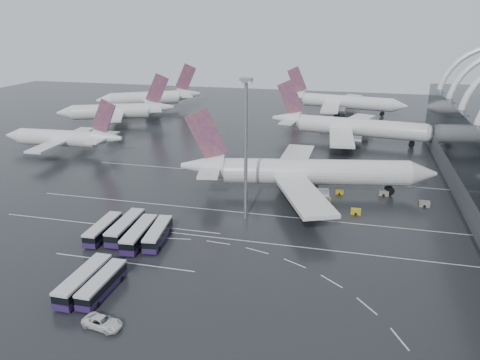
% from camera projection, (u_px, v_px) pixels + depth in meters
% --- Properties ---
extents(ground, '(420.00, 420.00, 0.00)m').
position_uv_depth(ground, '(267.00, 239.00, 95.21)').
color(ground, black).
rests_on(ground, ground).
extents(lane_marking_near, '(120.00, 0.25, 0.01)m').
position_uv_depth(lane_marking_near, '(266.00, 243.00, 93.38)').
color(lane_marking_near, silver).
rests_on(lane_marking_near, ground).
extents(lane_marking_mid, '(120.00, 0.25, 0.01)m').
position_uv_depth(lane_marking_mid, '(277.00, 216.00, 106.21)').
color(lane_marking_mid, silver).
rests_on(lane_marking_mid, ground).
extents(lane_marking_far, '(120.00, 0.25, 0.01)m').
position_uv_depth(lane_marking_far, '(294.00, 178.00, 131.87)').
color(lane_marking_far, silver).
rests_on(lane_marking_far, ground).
extents(bus_bay_line_south, '(28.00, 0.25, 0.01)m').
position_uv_depth(bus_bay_line_south, '(123.00, 262.00, 86.07)').
color(bus_bay_line_south, silver).
rests_on(bus_bay_line_south, ground).
extents(bus_bay_line_north, '(28.00, 0.25, 0.01)m').
position_uv_depth(bus_bay_line_north, '(158.00, 227.00, 100.74)').
color(bus_bay_line_north, silver).
rests_on(bus_bay_line_north, ground).
extents(airliner_main, '(64.43, 55.68, 21.90)m').
position_uv_depth(airliner_main, '(303.00, 172.00, 118.62)').
color(airliner_main, silver).
rests_on(airliner_main, ground).
extents(airliner_gate_b, '(61.90, 55.16, 21.49)m').
position_uv_depth(airliner_gate_b, '(352.00, 127.00, 168.12)').
color(airliner_gate_b, silver).
rests_on(airliner_gate_b, ground).
extents(airliner_gate_c, '(58.43, 53.09, 20.88)m').
position_uv_depth(airliner_gate_c, '(340.00, 102.00, 220.12)').
color(airliner_gate_c, silver).
rests_on(airliner_gate_c, ground).
extents(jet_remote_west, '(42.36, 34.10, 18.48)m').
position_uv_depth(jet_remote_west, '(65.00, 138.00, 155.22)').
color(jet_remote_west, silver).
rests_on(jet_remote_west, ground).
extents(jet_remote_mid, '(46.37, 37.84, 21.01)m').
position_uv_depth(jet_remote_mid, '(118.00, 111.00, 197.05)').
color(jet_remote_mid, silver).
rests_on(jet_remote_mid, ground).
extents(jet_remote_far, '(46.16, 37.86, 21.89)m').
position_uv_depth(jet_remote_far, '(151.00, 98.00, 228.06)').
color(jet_remote_far, silver).
rests_on(jet_remote_far, ground).
extents(bus_row_near_a, '(3.38, 12.47, 3.04)m').
position_uv_depth(bus_row_near_a, '(103.00, 229.00, 95.69)').
color(bus_row_near_a, '#251542').
rests_on(bus_row_near_a, ground).
extents(bus_row_near_b, '(3.68, 13.64, 3.33)m').
position_uv_depth(bus_row_near_b, '(126.00, 227.00, 96.17)').
color(bus_row_near_b, '#251542').
rests_on(bus_row_near_b, ground).
extents(bus_row_near_c, '(4.09, 13.62, 3.31)m').
position_uv_depth(bus_row_near_c, '(139.00, 234.00, 93.21)').
color(bus_row_near_c, '#251542').
rests_on(bus_row_near_c, ground).
extents(bus_row_near_d, '(4.38, 12.74, 3.07)m').
position_uv_depth(bus_row_near_d, '(158.00, 234.00, 93.64)').
color(bus_row_near_d, '#251542').
rests_on(bus_row_near_d, ground).
extents(bus_row_far_a, '(3.25, 13.46, 3.31)m').
position_uv_depth(bus_row_far_a, '(84.00, 281.00, 76.63)').
color(bus_row_far_a, '#251542').
rests_on(bus_row_far_a, ground).
extents(bus_row_far_b, '(2.95, 12.18, 3.00)m').
position_uv_depth(bus_row_far_b, '(102.00, 284.00, 76.00)').
color(bus_row_far_b, '#251542').
rests_on(bus_row_far_b, ground).
extents(van_curve_a, '(6.43, 3.75, 1.68)m').
position_uv_depth(van_curve_a, '(102.00, 322.00, 67.70)').
color(van_curve_a, silver).
rests_on(van_curve_a, ground).
extents(floodlight_mast, '(2.38, 2.38, 31.07)m').
position_uv_depth(floodlight_mast, '(246.00, 134.00, 98.45)').
color(floodlight_mast, gray).
rests_on(floodlight_mast, ground).
extents(gse_cart_belly_a, '(2.26, 1.34, 1.23)m').
position_uv_depth(gse_cart_belly_a, '(356.00, 211.00, 107.13)').
color(gse_cart_belly_a, '#B19417').
rests_on(gse_cart_belly_a, ground).
extents(gse_cart_belly_b, '(2.43, 1.43, 1.32)m').
position_uv_depth(gse_cart_belly_b, '(384.00, 193.00, 118.43)').
color(gse_cart_belly_b, slate).
rests_on(gse_cart_belly_b, ground).
extents(gse_cart_belly_c, '(2.36, 1.40, 1.29)m').
position_uv_depth(gse_cart_belly_c, '(326.00, 200.00, 113.59)').
color(gse_cart_belly_c, '#B19417').
rests_on(gse_cart_belly_c, ground).
extents(gse_cart_belly_d, '(2.44, 1.44, 1.33)m').
position_uv_depth(gse_cart_belly_d, '(424.00, 204.00, 111.43)').
color(gse_cart_belly_d, slate).
rests_on(gse_cart_belly_d, ground).
extents(gse_cart_belly_e, '(1.89, 1.12, 1.03)m').
position_uv_depth(gse_cart_belly_e, '(340.00, 192.00, 119.48)').
color(gse_cart_belly_e, '#B19417').
rests_on(gse_cart_belly_e, ground).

